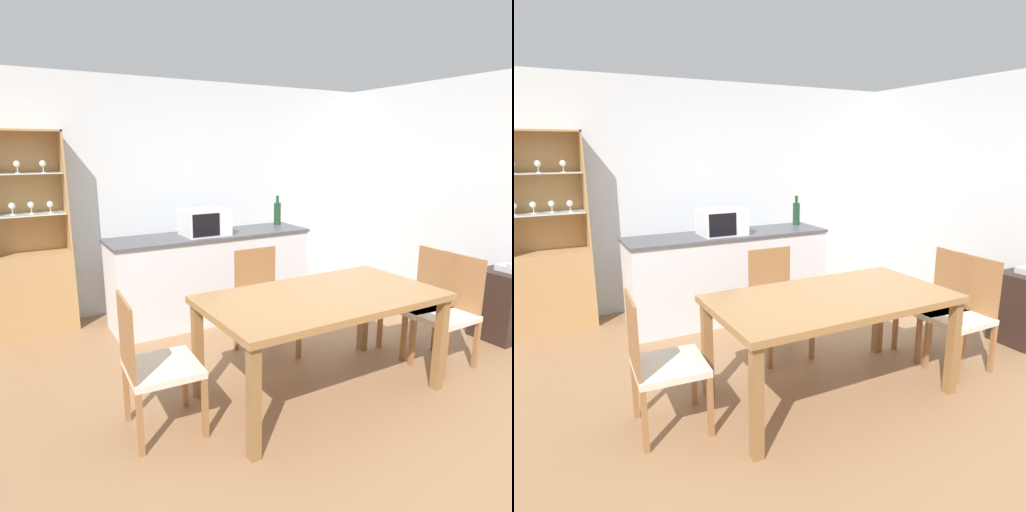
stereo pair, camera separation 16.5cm
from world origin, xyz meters
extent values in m
plane|color=#936B47|center=(0.00, 0.00, 0.00)|extent=(18.00, 18.00, 0.00)
cube|color=silver|center=(0.00, 2.63, 1.27)|extent=(6.80, 0.06, 2.55)
cube|color=silver|center=(2.58, 0.30, 1.27)|extent=(0.06, 4.60, 2.55)
cube|color=silver|center=(0.06, 1.92, 0.45)|extent=(2.12, 0.57, 0.90)
cube|color=#4C4C51|center=(0.06, 1.92, 0.92)|extent=(2.15, 0.60, 0.03)
cube|color=tan|center=(-1.65, 2.44, 0.40)|extent=(0.80, 0.33, 0.80)
cube|color=tan|center=(-1.65, 2.59, 1.39)|extent=(0.80, 0.02, 1.18)
cube|color=tan|center=(-1.26, 2.44, 1.39)|extent=(0.02, 0.33, 1.18)
cube|color=tan|center=(-1.65, 2.44, 1.97)|extent=(0.80, 0.33, 0.02)
cube|color=silver|center=(-1.65, 2.44, 1.19)|extent=(0.75, 0.28, 0.01)
cube|color=silver|center=(-1.65, 2.44, 1.58)|extent=(0.75, 0.28, 0.01)
cylinder|color=silver|center=(-1.73, 2.45, 1.20)|extent=(0.04, 0.04, 0.01)
cylinder|color=silver|center=(-1.73, 2.45, 1.23)|extent=(0.01, 0.01, 0.06)
sphere|color=silver|center=(-1.73, 2.45, 1.28)|extent=(0.06, 0.06, 0.06)
cylinder|color=silver|center=(-1.65, 2.43, 1.59)|extent=(0.04, 0.04, 0.01)
cylinder|color=silver|center=(-1.65, 2.43, 1.62)|extent=(0.01, 0.01, 0.06)
sphere|color=silver|center=(-1.65, 2.43, 1.67)|extent=(0.06, 0.06, 0.06)
cylinder|color=silver|center=(-1.57, 2.46, 1.20)|extent=(0.04, 0.04, 0.01)
cylinder|color=silver|center=(-1.57, 2.46, 1.23)|extent=(0.01, 0.01, 0.06)
sphere|color=silver|center=(-1.57, 2.46, 1.28)|extent=(0.06, 0.06, 0.06)
cylinder|color=silver|center=(-1.43, 2.40, 1.59)|extent=(0.04, 0.04, 0.01)
cylinder|color=silver|center=(-1.43, 2.40, 1.62)|extent=(0.01, 0.01, 0.06)
sphere|color=silver|center=(-1.43, 2.40, 1.67)|extent=(0.06, 0.06, 0.06)
cylinder|color=silver|center=(-1.41, 2.41, 1.20)|extent=(0.04, 0.04, 0.01)
cylinder|color=silver|center=(-1.41, 2.41, 1.23)|extent=(0.01, 0.01, 0.06)
sphere|color=silver|center=(-1.41, 2.41, 1.28)|extent=(0.06, 0.06, 0.06)
cube|color=olive|center=(0.10, 0.06, 0.75)|extent=(1.74, 0.94, 0.05)
cube|color=olive|center=(-0.71, -0.35, 0.36)|extent=(0.07, 0.07, 0.73)
cube|color=olive|center=(0.91, -0.35, 0.36)|extent=(0.07, 0.07, 0.73)
cube|color=olive|center=(-0.71, 0.47, 0.36)|extent=(0.07, 0.07, 0.73)
cube|color=olive|center=(0.91, 0.47, 0.36)|extent=(0.07, 0.07, 0.73)
cube|color=beige|center=(0.10, 0.83, 0.44)|extent=(0.46, 0.46, 0.05)
cube|color=#936038|center=(0.11, 1.04, 0.70)|extent=(0.41, 0.03, 0.47)
cube|color=#936038|center=(0.30, 0.62, 0.21)|extent=(0.04, 0.04, 0.41)
cube|color=#936038|center=(-0.11, 0.63, 0.21)|extent=(0.04, 0.04, 0.41)
cube|color=#936038|center=(0.31, 1.03, 0.21)|extent=(0.04, 0.04, 0.41)
cube|color=#936038|center=(-0.10, 1.04, 0.21)|extent=(0.04, 0.04, 0.41)
cube|color=beige|center=(-1.06, 0.20, 0.44)|extent=(0.48, 0.48, 0.05)
cube|color=#936038|center=(-1.28, 0.22, 0.70)|extent=(0.04, 0.41, 0.47)
cube|color=#936038|center=(-0.85, 0.39, 0.21)|extent=(0.04, 0.04, 0.41)
cube|color=#936038|center=(-0.87, -0.01, 0.21)|extent=(0.04, 0.04, 0.41)
cube|color=#936038|center=(-1.26, 0.42, 0.21)|extent=(0.04, 0.04, 0.41)
cube|color=#936038|center=(-1.28, 0.01, 0.21)|extent=(0.04, 0.04, 0.41)
cube|color=beige|center=(1.27, -0.08, 0.44)|extent=(0.45, 0.45, 0.05)
cube|color=#936038|center=(1.49, -0.08, 0.70)|extent=(0.02, 0.41, 0.47)
cube|color=#936038|center=(1.07, -0.29, 0.21)|extent=(0.04, 0.04, 0.41)
cube|color=#936038|center=(1.06, 0.12, 0.21)|extent=(0.04, 0.04, 0.41)
cube|color=#936038|center=(1.48, -0.28, 0.21)|extent=(0.04, 0.04, 0.41)
cube|color=#936038|center=(1.47, 0.13, 0.21)|extent=(0.04, 0.04, 0.41)
cube|color=beige|center=(1.27, 0.20, 0.44)|extent=(0.48, 0.48, 0.05)
cube|color=#936038|center=(1.48, 0.19, 0.70)|extent=(0.05, 0.41, 0.47)
cube|color=#936038|center=(1.05, 0.01, 0.21)|extent=(0.04, 0.04, 0.41)
cube|color=#936038|center=(1.08, 0.42, 0.21)|extent=(0.04, 0.04, 0.41)
cube|color=#936038|center=(1.46, -0.02, 0.21)|extent=(0.04, 0.04, 0.41)
cube|color=#936038|center=(1.49, 0.39, 0.21)|extent=(0.04, 0.04, 0.41)
cube|color=silver|center=(-0.01, 1.88, 1.06)|extent=(0.46, 0.37, 0.27)
cube|color=black|center=(-0.08, 1.70, 1.06)|extent=(0.29, 0.01, 0.23)
cylinder|color=#193D23|center=(1.00, 2.06, 1.06)|extent=(0.08, 0.08, 0.26)
cylinder|color=#193D23|center=(1.00, 2.06, 1.23)|extent=(0.03, 0.03, 0.09)
cube|color=black|center=(2.30, 0.00, 0.34)|extent=(0.50, 0.41, 0.67)
cube|color=#32211C|center=(2.30, 0.00, 0.37)|extent=(0.46, 0.37, 0.02)
cube|color=#B7B7BC|center=(2.28, -0.01, 0.70)|extent=(0.19, 0.18, 0.06)
camera|label=1|loc=(-1.89, -2.42, 1.81)|focal=32.00mm
camera|label=2|loc=(-1.75, -2.50, 1.81)|focal=32.00mm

